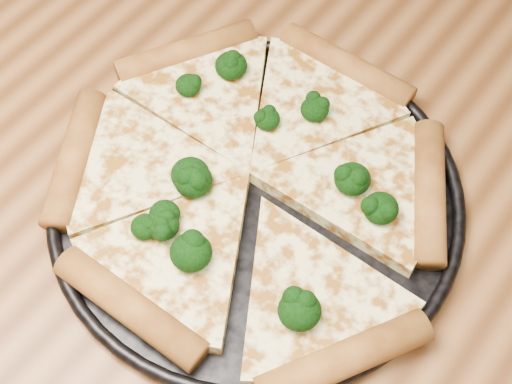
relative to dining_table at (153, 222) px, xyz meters
The scene contains 4 objects.
dining_table is the anchor object (origin of this frame).
pizza_pan 0.15m from the dining_table, 19.82° to the left, with size 0.37×0.37×0.02m.
pizza 0.15m from the dining_table, 25.94° to the left, with size 0.39×0.35×0.03m.
broccoli_florets 0.16m from the dining_table, 14.99° to the left, with size 0.25×0.21×0.03m.
Camera 1 is at (0.32, -0.25, 1.33)m, focal length 53.24 mm.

